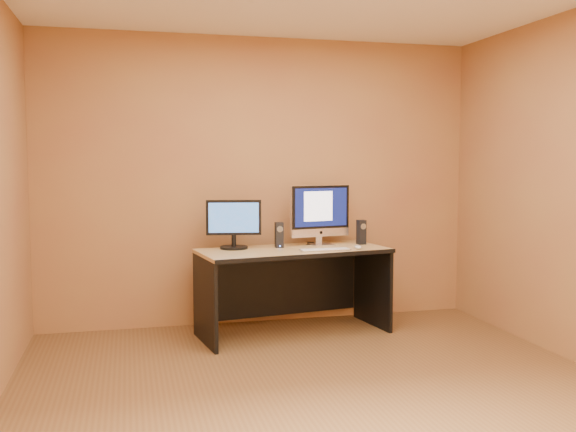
{
  "coord_description": "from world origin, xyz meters",
  "views": [
    {
      "loc": [
        -1.19,
        -3.76,
        1.49
      ],
      "look_at": [
        0.1,
        1.39,
        1.03
      ],
      "focal_mm": 40.0,
      "sensor_mm": 36.0,
      "label": 1
    }
  ],
  "objects": [
    {
      "name": "floor",
      "position": [
        0.0,
        0.0,
        0.0
      ],
      "size": [
        4.0,
        4.0,
        0.0
      ],
      "primitive_type": "plane",
      "color": "brown",
      "rests_on": "ground"
    },
    {
      "name": "walls",
      "position": [
        0.0,
        0.0,
        1.3
      ],
      "size": [
        4.0,
        4.0,
        2.6
      ],
      "primitive_type": null,
      "color": "#9E753F",
      "rests_on": "ground"
    },
    {
      "name": "desk",
      "position": [
        0.17,
        1.49,
        0.37
      ],
      "size": [
        1.68,
        0.93,
        0.74
      ],
      "primitive_type": null,
      "rotation": [
        0.0,
        0.0,
        0.15
      ],
      "color": "tan",
      "rests_on": "ground"
    },
    {
      "name": "imac",
      "position": [
        0.48,
        1.67,
        1.01
      ],
      "size": [
        0.6,
        0.3,
        0.55
      ],
      "primitive_type": null,
      "rotation": [
        0.0,
        0.0,
        0.17
      ],
      "color": "silver",
      "rests_on": "desk"
    },
    {
      "name": "second_monitor",
      "position": [
        -0.32,
        1.63,
        0.95
      ],
      "size": [
        0.51,
        0.31,
        0.42
      ],
      "primitive_type": null,
      "rotation": [
        0.0,
        0.0,
        -0.17
      ],
      "color": "black",
      "rests_on": "desk"
    },
    {
      "name": "speaker_left",
      "position": [
        0.08,
        1.61,
        0.85
      ],
      "size": [
        0.07,
        0.07,
        0.22
      ],
      "primitive_type": null,
      "rotation": [
        0.0,
        0.0,
        -0.04
      ],
      "color": "black",
      "rests_on": "desk"
    },
    {
      "name": "speaker_right",
      "position": [
        0.84,
        1.64,
        0.85
      ],
      "size": [
        0.08,
        0.08,
        0.22
      ],
      "primitive_type": null,
      "rotation": [
        0.0,
        0.0,
        0.14
      ],
      "color": "black",
      "rests_on": "desk"
    },
    {
      "name": "keyboard",
      "position": [
        0.4,
        1.32,
        0.75
      ],
      "size": [
        0.43,
        0.12,
        0.02
      ],
      "primitive_type": "cube",
      "rotation": [
        0.0,
        0.0,
        0.01
      ],
      "color": "silver",
      "rests_on": "desk"
    },
    {
      "name": "mouse",
      "position": [
        0.7,
        1.35,
        0.76
      ],
      "size": [
        0.06,
        0.1,
        0.04
      ],
      "primitive_type": "ellipsoid",
      "rotation": [
        0.0,
        0.0,
        -0.05
      ],
      "color": "silver",
      "rests_on": "desk"
    },
    {
      "name": "cable_a",
      "position": [
        0.47,
        1.78,
        0.74
      ],
      "size": [
        0.14,
        0.18,
        0.01
      ],
      "primitive_type": "cylinder",
      "rotation": [
        1.57,
        0.0,
        0.63
      ],
      "color": "black",
      "rests_on": "desk"
    },
    {
      "name": "cable_b",
      "position": [
        0.38,
        1.78,
        0.74
      ],
      "size": [
        0.07,
        0.17,
        0.01
      ],
      "primitive_type": "cylinder",
      "rotation": [
        1.57,
        0.0,
        -0.36
      ],
      "color": "black",
      "rests_on": "desk"
    }
  ]
}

